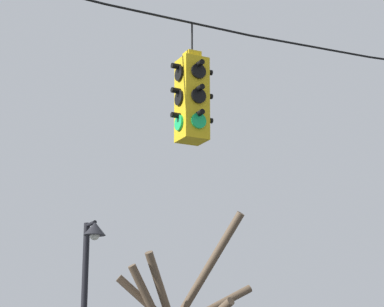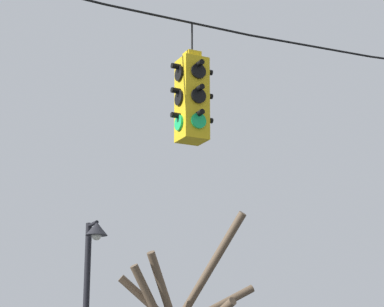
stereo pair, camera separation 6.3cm
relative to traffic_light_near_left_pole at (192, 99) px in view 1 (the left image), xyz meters
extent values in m
cylinder|color=black|center=(-0.16, 0.00, 1.05)|extent=(2.08, 0.03, 0.03)
cylinder|color=black|center=(1.91, 0.00, 1.08)|extent=(2.08, 0.03, 0.10)
cube|color=yellow|center=(0.00, 0.00, -0.02)|extent=(0.34, 0.34, 1.10)
cube|color=yellow|center=(0.00, 0.00, 0.58)|extent=(0.19, 0.19, 0.10)
cylinder|color=black|center=(0.00, 0.00, 0.84)|extent=(0.02, 0.02, 0.41)
cylinder|color=black|center=(0.00, -0.18, 0.31)|extent=(0.20, 0.03, 0.20)
cylinder|color=black|center=(0.00, -0.23, 0.40)|extent=(0.07, 0.12, 0.07)
cylinder|color=black|center=(0.00, -0.18, -0.02)|extent=(0.20, 0.03, 0.20)
cylinder|color=black|center=(0.00, -0.23, 0.07)|extent=(0.07, 0.12, 0.07)
cylinder|color=#19C666|center=(0.00, -0.18, -0.35)|extent=(0.20, 0.03, 0.20)
cylinder|color=black|center=(0.00, -0.23, -0.26)|extent=(0.07, 0.12, 0.07)
cylinder|color=black|center=(0.00, 0.19, 0.31)|extent=(0.20, 0.03, 0.20)
cylinder|color=black|center=(0.00, 0.23, 0.40)|extent=(0.07, 0.12, 0.07)
cylinder|color=black|center=(0.00, 0.19, -0.02)|extent=(0.20, 0.03, 0.20)
cylinder|color=black|center=(0.00, 0.23, 0.07)|extent=(0.07, 0.12, 0.07)
cylinder|color=#19C666|center=(0.00, 0.19, -0.35)|extent=(0.20, 0.03, 0.20)
cylinder|color=black|center=(0.00, 0.23, -0.26)|extent=(0.07, 0.12, 0.07)
cylinder|color=black|center=(-0.18, 0.00, 0.31)|extent=(0.03, 0.20, 0.20)
cylinder|color=black|center=(-0.23, 0.00, 0.40)|extent=(0.12, 0.07, 0.07)
cylinder|color=black|center=(-0.18, 0.00, -0.02)|extent=(0.03, 0.20, 0.20)
cylinder|color=black|center=(-0.23, 0.00, 0.07)|extent=(0.12, 0.07, 0.07)
cylinder|color=#19C666|center=(-0.18, 0.00, -0.35)|extent=(0.03, 0.20, 0.20)
cylinder|color=black|center=(-0.23, 0.00, -0.26)|extent=(0.12, 0.07, 0.07)
cylinder|color=black|center=(0.19, 0.00, 0.31)|extent=(0.03, 0.20, 0.20)
cylinder|color=black|center=(0.23, 0.00, 0.40)|extent=(0.12, 0.07, 0.07)
cylinder|color=black|center=(0.19, 0.00, -0.02)|extent=(0.03, 0.20, 0.20)
cylinder|color=black|center=(0.23, 0.00, 0.07)|extent=(0.12, 0.07, 0.07)
cylinder|color=#19C666|center=(0.19, 0.00, -0.35)|extent=(0.03, 0.20, 0.20)
cylinder|color=black|center=(0.23, 0.00, -0.26)|extent=(0.12, 0.07, 0.07)
cylinder|color=black|center=(0.56, 5.37, -0.76)|extent=(0.07, 0.46, 0.07)
cone|color=#232328|center=(0.56, 5.14, -0.88)|extent=(0.42, 0.42, 0.25)
sphere|color=silver|center=(0.56, 5.14, -1.01)|extent=(0.19, 0.19, 0.19)
cylinder|color=brown|center=(2.05, 6.04, -2.18)|extent=(1.33, 0.43, 1.15)
cylinder|color=brown|center=(2.22, 5.67, -2.04)|extent=(1.06, 0.70, 1.72)
cylinder|color=brown|center=(3.42, 5.76, -2.22)|extent=(1.66, 0.49, 0.96)
cylinder|color=brown|center=(3.03, 5.26, -1.47)|extent=(0.99, 1.51, 2.15)
camera|label=1|loc=(-4.07, -8.06, -3.15)|focal=70.00mm
camera|label=2|loc=(-4.02, -8.09, -3.15)|focal=70.00mm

